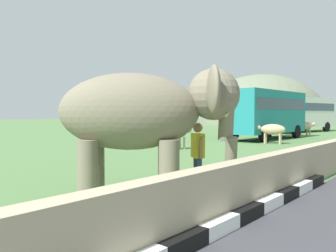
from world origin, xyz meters
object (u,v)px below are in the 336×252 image
object	(u,v)px
bus_teal	(267,111)
cow_near	(176,133)
elephant	(146,113)
cow_mid	(272,130)
cow_far	(304,126)
bus_white	(300,112)
person_handler	(198,153)

from	to	relation	value
bus_teal	cow_near	distance (m)	9.86
elephant	cow_mid	size ratio (longest dim) A/B	2.00
cow_far	cow_mid	bearing A→B (deg)	-174.82
bus_teal	cow_far	distance (m)	4.84
bus_white	cow_far	bearing A→B (deg)	-157.90
bus_teal	cow_mid	distance (m)	4.04
bus_white	cow_mid	xyz separation A→B (m)	(-14.34, -3.34, -1.21)
person_handler	cow_near	world-z (taller)	person_handler
bus_teal	bus_white	distance (m)	11.08
person_handler	bus_teal	world-z (taller)	bus_teal
cow_mid	bus_teal	bearing A→B (deg)	29.57
cow_mid	cow_far	bearing A→B (deg)	5.18
bus_teal	cow_far	bearing A→B (deg)	-14.68
person_handler	cow_far	distance (m)	21.68
elephant	bus_white	size ratio (longest dim) A/B	0.40
cow_near	bus_teal	bearing A→B (deg)	-3.01
person_handler	elephant	bearing A→B (deg)	157.75
cow_far	bus_white	bearing A→B (deg)	22.10
bus_white	cow_mid	bearing A→B (deg)	-166.90
person_handler	bus_white	bearing A→B (deg)	14.81
cow_near	elephant	bearing A→B (deg)	-144.06
elephant	person_handler	distance (m)	1.65
cow_far	bus_teal	bearing A→B (deg)	165.32
cow_near	cow_far	world-z (taller)	same
cow_near	cow_far	xyz separation A→B (m)	(14.31, -1.70, 0.00)
elephant	person_handler	xyz separation A→B (m)	(1.24, -0.51, -0.95)
cow_near	cow_mid	distance (m)	6.87
cow_mid	cow_far	world-z (taller)	same
elephant	cow_near	size ratio (longest dim) A/B	2.00
bus_white	cow_near	bearing A→B (deg)	-177.46
elephant	bus_teal	world-z (taller)	bus_teal
cow_far	person_handler	bearing A→B (deg)	-167.53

